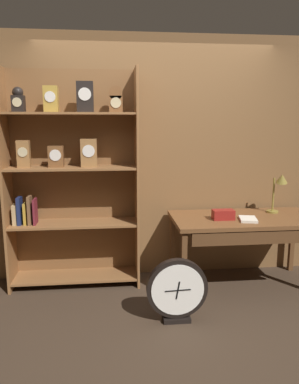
# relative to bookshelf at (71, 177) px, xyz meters

# --- Properties ---
(ground_plane) EXTENTS (10.00, 10.00, 0.00)m
(ground_plane) POSITION_rel_bookshelf_xyz_m (0.89, -1.06, -1.15)
(ground_plane) COLOR #3D2D21
(back_wood_panel) EXTENTS (4.80, 0.05, 2.60)m
(back_wood_panel) POSITION_rel_bookshelf_xyz_m (0.89, 0.21, 0.15)
(back_wood_panel) COLOR brown
(back_wood_panel) RESTS_ON ground
(bookshelf) EXTENTS (1.32, 0.38, 2.22)m
(bookshelf) POSITION_rel_bookshelf_xyz_m (0.00, 0.00, 0.00)
(bookshelf) COLOR brown
(bookshelf) RESTS_ON ground
(workbench) EXTENTS (1.49, 0.75, 0.74)m
(workbench) POSITION_rel_bookshelf_xyz_m (1.77, -0.27, -0.48)
(workbench) COLOR brown
(workbench) RESTS_ON ground
(desk_lamp) EXTENTS (0.20, 0.20, 0.44)m
(desk_lamp) POSITION_rel_bookshelf_xyz_m (2.17, -0.12, -0.11)
(desk_lamp) COLOR olive
(desk_lamp) RESTS_ON workbench
(toolbox_small) EXTENTS (0.21, 0.12, 0.10)m
(toolbox_small) POSITION_rel_bookshelf_xyz_m (1.51, -0.31, -0.36)
(toolbox_small) COLOR maroon
(toolbox_small) RESTS_ON workbench
(open_repair_manual) EXTENTS (0.20, 0.25, 0.02)m
(open_repair_manual) POSITION_rel_bookshelf_xyz_m (1.75, -0.38, -0.40)
(open_repair_manual) COLOR silver
(open_repair_manual) RESTS_ON workbench
(round_clock_large) EXTENTS (0.53, 0.11, 0.57)m
(round_clock_large) POSITION_rel_bookshelf_xyz_m (0.95, -0.89, -0.86)
(round_clock_large) COLOR black
(round_clock_large) RESTS_ON ground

